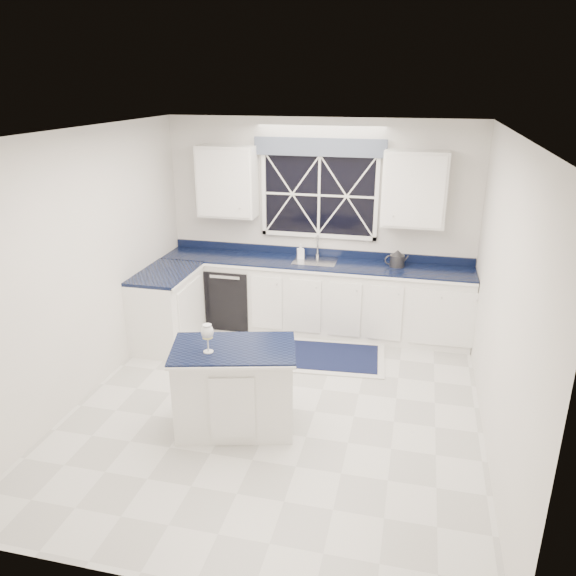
% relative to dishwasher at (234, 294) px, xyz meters
% --- Properties ---
extents(ground, '(4.50, 4.50, 0.00)m').
position_rel_dishwasher_xyz_m(ground, '(1.10, -1.95, -0.41)').
color(ground, silver).
rests_on(ground, ground).
extents(back_wall, '(4.00, 0.10, 2.70)m').
position_rel_dishwasher_xyz_m(back_wall, '(1.10, 0.30, 0.94)').
color(back_wall, silver).
rests_on(back_wall, ground).
extents(base_cabinets, '(3.99, 1.60, 0.90)m').
position_rel_dishwasher_xyz_m(base_cabinets, '(0.77, -0.17, 0.04)').
color(base_cabinets, white).
rests_on(base_cabinets, ground).
extents(countertop, '(3.98, 0.64, 0.04)m').
position_rel_dishwasher_xyz_m(countertop, '(1.10, 0.00, 0.51)').
color(countertop, black).
rests_on(countertop, base_cabinets).
extents(dishwasher, '(0.60, 0.58, 0.82)m').
position_rel_dishwasher_xyz_m(dishwasher, '(0.00, 0.00, 0.00)').
color(dishwasher, black).
rests_on(dishwasher, ground).
extents(window, '(1.65, 0.09, 1.26)m').
position_rel_dishwasher_xyz_m(window, '(1.10, 0.25, 1.42)').
color(window, black).
rests_on(window, ground).
extents(upper_cabinets, '(3.10, 0.34, 0.90)m').
position_rel_dishwasher_xyz_m(upper_cabinets, '(1.10, 0.13, 1.49)').
color(upper_cabinets, white).
rests_on(upper_cabinets, ground).
extents(faucet, '(0.05, 0.20, 0.30)m').
position_rel_dishwasher_xyz_m(faucet, '(1.10, 0.19, 0.69)').
color(faucet, '#B6B7B9').
rests_on(faucet, countertop).
extents(island, '(1.25, 0.93, 0.84)m').
position_rel_dishwasher_xyz_m(island, '(0.80, -2.37, 0.01)').
color(island, white).
rests_on(island, ground).
extents(rug, '(1.53, 1.00, 0.02)m').
position_rel_dishwasher_xyz_m(rug, '(1.36, -0.76, -0.40)').
color(rug, beige).
rests_on(rug, ground).
extents(kettle, '(0.29, 0.22, 0.21)m').
position_rel_dishwasher_xyz_m(kettle, '(2.13, 0.06, 0.63)').
color(kettle, '#2E2E31').
rests_on(kettle, countertop).
extents(wine_glass, '(0.11, 0.11, 0.27)m').
position_rel_dishwasher_xyz_m(wine_glass, '(0.61, -2.51, 0.61)').
color(wine_glass, silver).
rests_on(wine_glass, island).
extents(soap_bottle, '(0.11, 0.11, 0.19)m').
position_rel_dishwasher_xyz_m(soap_bottle, '(0.90, 0.11, 0.63)').
color(soap_bottle, silver).
rests_on(soap_bottle, countertop).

